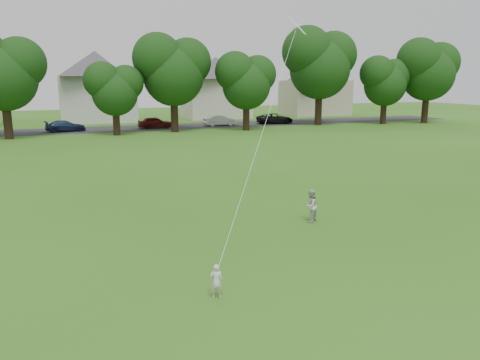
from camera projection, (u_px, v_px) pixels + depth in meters
name	position (u px, v px, depth m)	size (l,w,h in m)	color
ground	(280.00, 273.00, 13.14)	(160.00, 160.00, 0.00)	#2C5C15
street	(108.00, 129.00, 51.25)	(90.00, 7.00, 0.01)	#2D2D30
toddler	(216.00, 281.00, 11.53)	(0.32, 0.21, 0.89)	silver
older_boy	(310.00, 206.00, 17.70)	(0.62, 0.48, 1.27)	beige
kite	(268.00, 115.00, 15.87)	(3.97, 4.90, 12.94)	white
tree_row	(168.00, 67.00, 47.00)	(81.96, 9.49, 11.71)	black
parked_cars	(81.00, 125.00, 49.19)	(54.34, 2.59, 1.29)	black
house_row	(95.00, 81.00, 59.21)	(76.87, 13.59, 10.44)	silver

